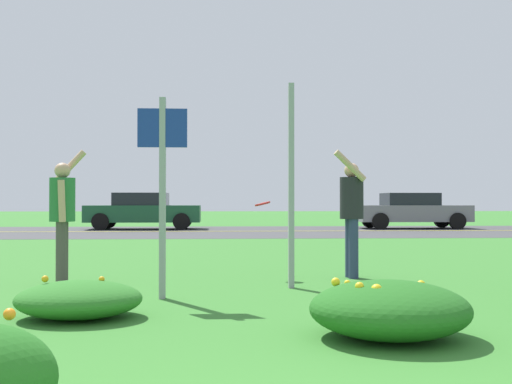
{
  "coord_description": "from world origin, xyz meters",
  "views": [
    {
      "loc": [
        -0.4,
        -1.63,
        1.1
      ],
      "look_at": [
        0.08,
        6.45,
        1.22
      ],
      "focal_mm": 44.97,
      "sensor_mm": 36.0,
      "label": 1
    }
  ],
  "objects_px": {
    "sign_post_by_roadside": "(291,185)",
    "car_dark_green_center_left": "(143,211)",
    "person_catcher_dark_shirt": "(351,209)",
    "car_gray_center_right": "(412,210)",
    "frisbee_red": "(263,204)",
    "person_thrower_green_shirt": "(63,211)",
    "sign_post_near_path": "(162,176)"
  },
  "relations": [
    {
      "from": "frisbee_red",
      "to": "car_gray_center_right",
      "type": "xyz_separation_m",
      "value": [
        7.26,
        16.47,
        -0.33
      ]
    },
    {
      "from": "sign_post_near_path",
      "to": "car_dark_green_center_left",
      "type": "relative_size",
      "value": 0.51
    },
    {
      "from": "person_thrower_green_shirt",
      "to": "frisbee_red",
      "type": "height_order",
      "value": "person_thrower_green_shirt"
    },
    {
      "from": "sign_post_near_path",
      "to": "car_gray_center_right",
      "type": "xyz_separation_m",
      "value": [
        8.54,
        18.46,
        -0.65
      ]
    },
    {
      "from": "sign_post_by_roadside",
      "to": "frisbee_red",
      "type": "distance_m",
      "value": 1.22
    },
    {
      "from": "sign_post_by_roadside",
      "to": "frisbee_red",
      "type": "bearing_deg",
      "value": 103.84
    },
    {
      "from": "sign_post_near_path",
      "to": "sign_post_by_roadside",
      "type": "xyz_separation_m",
      "value": [
        1.57,
        0.83,
        -0.08
      ]
    },
    {
      "from": "car_dark_green_center_left",
      "to": "car_gray_center_right",
      "type": "bearing_deg",
      "value": 0.0
    },
    {
      "from": "sign_post_by_roadside",
      "to": "car_dark_green_center_left",
      "type": "relative_size",
      "value": 0.58
    },
    {
      "from": "person_thrower_green_shirt",
      "to": "car_gray_center_right",
      "type": "height_order",
      "value": "person_thrower_green_shirt"
    },
    {
      "from": "sign_post_near_path",
      "to": "person_catcher_dark_shirt",
      "type": "distance_m",
      "value": 3.18
    },
    {
      "from": "car_dark_green_center_left",
      "to": "car_gray_center_right",
      "type": "height_order",
      "value": "same"
    },
    {
      "from": "sign_post_by_roadside",
      "to": "car_dark_green_center_left",
      "type": "bearing_deg",
      "value": 102.55
    },
    {
      "from": "person_thrower_green_shirt",
      "to": "car_dark_green_center_left",
      "type": "relative_size",
      "value": 0.41
    },
    {
      "from": "frisbee_red",
      "to": "car_gray_center_right",
      "type": "bearing_deg",
      "value": 66.2
    },
    {
      "from": "person_thrower_green_shirt",
      "to": "sign_post_by_roadside",
      "type": "bearing_deg",
      "value": -11.9
    },
    {
      "from": "car_dark_green_center_left",
      "to": "person_catcher_dark_shirt",
      "type": "bearing_deg",
      "value": -73.52
    },
    {
      "from": "sign_post_by_roadside",
      "to": "car_gray_center_right",
      "type": "xyz_separation_m",
      "value": [
        6.97,
        17.63,
        -0.57
      ]
    },
    {
      "from": "sign_post_by_roadside",
      "to": "frisbee_red",
      "type": "height_order",
      "value": "sign_post_by_roadside"
    },
    {
      "from": "person_catcher_dark_shirt",
      "to": "car_gray_center_right",
      "type": "xyz_separation_m",
      "value": [
        5.98,
        16.62,
        -0.26
      ]
    },
    {
      "from": "sign_post_by_roadside",
      "to": "person_catcher_dark_shirt",
      "type": "bearing_deg",
      "value": 45.58
    },
    {
      "from": "sign_post_near_path",
      "to": "person_thrower_green_shirt",
      "type": "distance_m",
      "value": 2.12
    },
    {
      "from": "person_catcher_dark_shirt",
      "to": "car_dark_green_center_left",
      "type": "height_order",
      "value": "person_catcher_dark_shirt"
    },
    {
      "from": "sign_post_by_roadside",
      "to": "person_thrower_green_shirt",
      "type": "distance_m",
      "value": 3.12
    },
    {
      "from": "person_thrower_green_shirt",
      "to": "frisbee_red",
      "type": "distance_m",
      "value": 2.8
    },
    {
      "from": "sign_post_near_path",
      "to": "frisbee_red",
      "type": "distance_m",
      "value": 2.39
    },
    {
      "from": "sign_post_by_roadside",
      "to": "car_gray_center_right",
      "type": "distance_m",
      "value": 18.97
    },
    {
      "from": "person_thrower_green_shirt",
      "to": "car_gray_center_right",
      "type": "distance_m",
      "value": 19.72
    },
    {
      "from": "person_catcher_dark_shirt",
      "to": "car_dark_green_center_left",
      "type": "xyz_separation_m",
      "value": [
        -4.91,
        16.62,
        -0.26
      ]
    },
    {
      "from": "frisbee_red",
      "to": "car_dark_green_center_left",
      "type": "bearing_deg",
      "value": 102.45
    },
    {
      "from": "frisbee_red",
      "to": "car_gray_center_right",
      "type": "distance_m",
      "value": 18.0
    },
    {
      "from": "sign_post_near_path",
      "to": "person_catcher_dark_shirt",
      "type": "bearing_deg",
      "value": 35.74
    }
  ]
}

